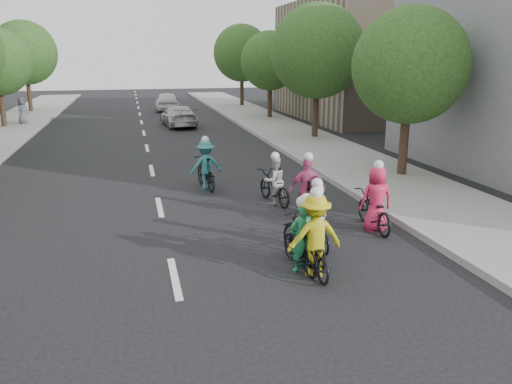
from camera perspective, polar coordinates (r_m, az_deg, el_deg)
name	(u,v)px	position (r m, az deg, el deg)	size (l,w,h in m)	color
ground	(175,278)	(10.27, -9.28, -9.68)	(120.00, 120.00, 0.00)	black
sidewalk_right	(343,159)	(21.57, 9.93, 3.77)	(4.00, 80.00, 0.15)	gray
curb_right	(300,161)	(20.86, 5.01, 3.60)	(0.18, 80.00, 0.18)	#999993
bldg_se	(371,60)	(37.23, 12.96, 14.47)	(10.00, 14.00, 8.00)	gray
tree_l_5	(24,53)	(42.97, -24.95, 14.23)	(4.80, 4.80, 6.93)	black
tree_r_0	(410,66)	(18.49, 17.18, 13.61)	(4.00, 4.00, 5.97)	black
tree_r_1	(317,51)	(26.63, 7.02, 15.67)	(4.80, 4.80, 6.93)	black
tree_r_2	(270,61)	(35.19, 1.61, 14.76)	(4.00, 4.00, 5.97)	black
tree_r_3	(242,53)	(43.93, -1.66, 15.59)	(4.80, 4.80, 6.93)	black
cyclist_0	(315,225)	(11.57, 6.72, -3.78)	(0.64, 1.68, 1.68)	black
cyclist_1	(304,236)	(10.65, 5.51, -5.05)	(0.83, 1.87, 1.57)	black
cyclist_2	(314,243)	(10.10, 6.65, -5.76)	(1.11, 1.66, 1.86)	black
cyclist_3	(307,195)	(13.50, 5.80, -0.29)	(1.05, 1.96, 1.86)	black
cyclist_4	(375,206)	(12.97, 13.41, -1.55)	(0.85, 1.91, 1.83)	black
cyclist_5	(300,244)	(10.35, 5.09, -5.91)	(0.62, 1.65, 1.61)	black
cyclist_6	(274,185)	(14.93, 2.09, 0.82)	(1.00, 1.97, 1.59)	black
cyclist_7	(206,169)	(16.59, -5.77, 2.67)	(1.14, 1.89, 1.79)	black
follow_car_lead	(179,116)	(32.00, -8.85, 8.56)	(1.80, 4.42, 1.28)	#A8A8AD
follow_car_trail	(167,101)	(41.52, -10.14, 10.18)	(1.78, 4.42, 1.50)	white
spectator_2	(22,111)	(35.08, -25.15, 8.42)	(0.79, 0.52, 1.62)	#504E5B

